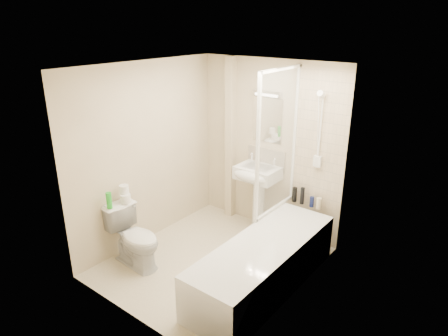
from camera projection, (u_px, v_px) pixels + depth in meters
The scene contains 24 objects.
floor at pixel (212, 262), 5.01m from camera, with size 2.50×2.50×0.00m, color beige.
wall_back at pixel (269, 147), 5.51m from camera, with size 2.20×0.02×2.40m, color beige.
wall_left at pixel (147, 154), 5.22m from camera, with size 0.02×2.50×2.40m, color beige.
wall_right at pixel (296, 198), 3.96m from camera, with size 0.02×2.50×2.40m, color beige.
ceiling at pixel (210, 66), 4.17m from camera, with size 2.20×2.50×0.02m, color white.
tile_back at pixel (320, 142), 4.99m from camera, with size 0.70×0.01×1.75m, color beige.
tile_right at pixel (297, 176), 3.89m from camera, with size 0.01×2.10×1.75m, color beige.
pipe_boxing at pixel (231, 140), 5.83m from camera, with size 0.12×0.12×2.40m, color beige.
splashback at pixel (266, 159), 5.58m from camera, with size 0.60×0.01×0.30m, color beige.
mirror at pixel (268, 120), 5.39m from camera, with size 0.46×0.01×0.60m, color white.
strip_light at pixel (268, 93), 5.24m from camera, with size 0.42×0.07×0.07m, color silver.
bathtub at pixel (264, 263), 4.48m from camera, with size 0.70×2.10×0.55m.
shower_screen at pixel (278, 143), 4.86m from camera, with size 0.04×0.92×1.80m.
shower_fixture at pixel (319, 133), 4.92m from camera, with size 0.10×0.16×0.99m.
pedestal_sink at pixel (257, 180), 5.51m from camera, with size 0.57×0.51×1.10m.
bottle_black_a at pixel (295, 195), 5.36m from camera, with size 0.06×0.06×0.20m, color black.
bottle_black_b at pixel (302, 196), 5.29m from camera, with size 0.05×0.05×0.23m, color black.
bottle_blue at pixel (312, 202), 5.22m from camera, with size 0.06×0.06×0.14m, color #121B50.
bottle_cream at pixel (319, 203), 5.17m from camera, with size 0.07×0.07×0.15m, color beige.
bottle_white_b at pixel (319, 204), 5.16m from camera, with size 0.05×0.05×0.14m, color white.
toilet at pixel (135, 237), 4.85m from camera, with size 0.76×0.46×0.75m, color white.
toilet_roll_lower at pixel (126, 199), 4.89m from camera, with size 0.12×0.12×0.11m, color white.
toilet_roll_upper at pixel (124, 189), 4.89m from camera, with size 0.12×0.12×0.10m, color white.
green_bottle at pixel (109, 200), 4.73m from camera, with size 0.07×0.07×0.20m, color green.
Camera 1 is at (2.75, -3.28, 2.86)m, focal length 32.00 mm.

